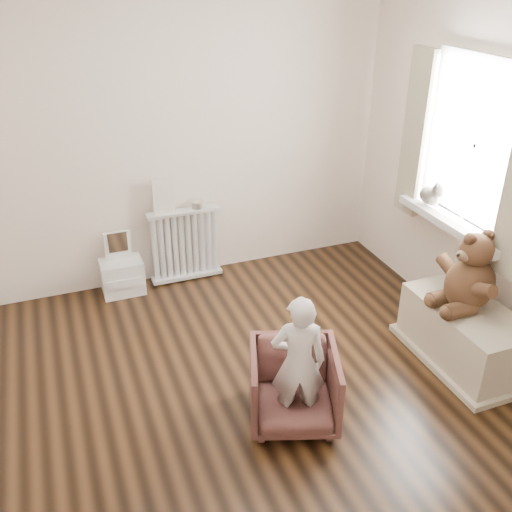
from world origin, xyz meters
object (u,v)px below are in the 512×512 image
object	(u,v)px
toy_bench	(464,336)
teddy_bear	(471,278)
plush_cat	(431,193)
radiator	(185,240)
armchair	(294,387)
child	(298,363)
toy_vanity	(121,264)

from	to	relation	value
toy_bench	teddy_bear	xyz separation A→B (m)	(-0.01, 0.04, 0.47)
plush_cat	teddy_bear	bearing A→B (deg)	-93.07
radiator	toy_bench	world-z (taller)	radiator
armchair	toy_bench	xyz separation A→B (m)	(1.40, 0.11, -0.05)
armchair	child	bearing A→B (deg)	-70.59
armchair	toy_bench	bearing A→B (deg)	23.98
radiator	teddy_bear	size ratio (longest dim) A/B	1.19
armchair	plush_cat	xyz separation A→B (m)	(1.54, 0.89, 0.75)
radiator	toy_bench	distance (m)	2.45
toy_bench	plush_cat	size ratio (longest dim) A/B	3.71
armchair	child	world-z (taller)	child
toy_vanity	teddy_bear	bearing A→B (deg)	-39.95
child	armchair	bearing A→B (deg)	-70.59
toy_bench	plush_cat	xyz separation A→B (m)	(0.14, 0.77, 0.80)
toy_vanity	toy_bench	world-z (taller)	toy_vanity
teddy_bear	toy_vanity	bearing A→B (deg)	138.79
toy_vanity	child	size ratio (longest dim) A/B	0.61
toy_vanity	child	bearing A→B (deg)	-69.19
radiator	child	size ratio (longest dim) A/B	0.74
toy_vanity	toy_bench	xyz separation A→B (m)	(2.16, -1.83, -0.08)
child	radiator	bearing A→B (deg)	-65.64
radiator	plush_cat	bearing A→B (deg)	-32.39
radiator	toy_bench	bearing A→B (deg)	-49.74
teddy_bear	plush_cat	xyz separation A→B (m)	(0.15, 0.74, 0.33)
toy_bench	teddy_bear	world-z (taller)	teddy_bear
radiator	child	xyz separation A→B (m)	(0.18, -2.03, 0.09)
armchair	plush_cat	bearing A→B (deg)	49.27
toy_vanity	armchair	size ratio (longest dim) A/B	1.01
armchair	teddy_bear	distance (m)	1.46
radiator	teddy_bear	xyz separation A→B (m)	(1.56, -1.83, 0.28)
radiator	toy_bench	xyz separation A→B (m)	(1.58, -1.86, -0.19)
toy_bench	teddy_bear	bearing A→B (deg)	112.43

